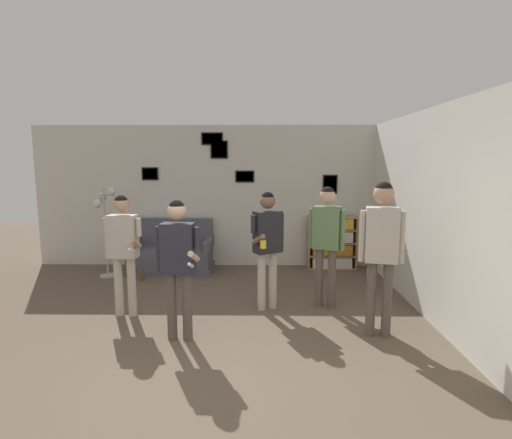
{
  "coord_description": "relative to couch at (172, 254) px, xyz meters",
  "views": [
    {
      "loc": [
        0.52,
        -3.22,
        2.03
      ],
      "look_at": [
        0.44,
        2.21,
        1.23
      ],
      "focal_mm": 28.0,
      "sensor_mm": 36.0,
      "label": 1
    }
  ],
  "objects": [
    {
      "name": "ground_plane",
      "position": [
        1.17,
        -4.03,
        -0.3
      ],
      "size": [
        20.0,
        20.0,
        0.0
      ],
      "primitive_type": "plane",
      "color": "brown"
    },
    {
      "name": "wall_back",
      "position": [
        1.17,
        0.41,
        1.05
      ],
      "size": [
        7.7,
        0.08,
        2.7
      ],
      "color": "beige",
      "rests_on": "ground_plane"
    },
    {
      "name": "wall_right",
      "position": [
        3.85,
        -1.83,
        1.05
      ],
      "size": [
        0.06,
        6.82,
        2.7
      ],
      "color": "beige",
      "rests_on": "ground_plane"
    },
    {
      "name": "couch",
      "position": [
        0.0,
        0.0,
        0.0
      ],
      "size": [
        1.53,
        0.8,
        0.94
      ],
      "color": "#4C4C56",
      "rests_on": "ground_plane"
    },
    {
      "name": "bookshelf",
      "position": [
        3.02,
        0.19,
        0.19
      ],
      "size": [
        0.91,
        0.3,
        0.99
      ],
      "color": "#A87F51",
      "rests_on": "ground_plane"
    },
    {
      "name": "floor_lamp",
      "position": [
        -1.04,
        -0.44,
        0.81
      ],
      "size": [
        0.36,
        0.39,
        1.59
      ],
      "color": "#ADA89E",
      "rests_on": "ground_plane"
    },
    {
      "name": "person_player_foreground_left",
      "position": [
        -0.11,
        -2.23,
        0.67
      ],
      "size": [
        0.5,
        0.46,
        1.6
      ],
      "color": "#B7AD99",
      "rests_on": "ground_plane"
    },
    {
      "name": "person_player_foreground_center",
      "position": [
        0.75,
        -2.93,
        0.68
      ],
      "size": [
        0.5,
        0.47,
        1.61
      ],
      "color": "brown",
      "rests_on": "ground_plane"
    },
    {
      "name": "person_watcher_holding_cup",
      "position": [
        1.77,
        -1.96,
        0.69
      ],
      "size": [
        0.45,
        0.55,
        1.62
      ],
      "color": "#B7AD99",
      "rests_on": "ground_plane"
    },
    {
      "name": "person_spectator_near_bookshelf",
      "position": [
        2.58,
        -1.85,
        0.73
      ],
      "size": [
        0.47,
        0.32,
        1.69
      ],
      "color": "brown",
      "rests_on": "ground_plane"
    },
    {
      "name": "person_spectator_far_right",
      "position": [
        3.05,
        -2.79,
        0.82
      ],
      "size": [
        0.49,
        0.27,
        1.8
      ],
      "color": "brown",
      "rests_on": "ground_plane"
    },
    {
      "name": "bottle_on_floor",
      "position": [
        -0.35,
        -0.7,
        -0.21
      ],
      "size": [
        0.07,
        0.07,
        0.24
      ],
      "color": "brown",
      "rests_on": "ground_plane"
    },
    {
      "name": "drinking_cup",
      "position": [
        2.97,
        0.19,
        0.74
      ],
      "size": [
        0.09,
        0.09,
        0.09
      ],
      "color": "red",
      "rests_on": "bookshelf"
    }
  ]
}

